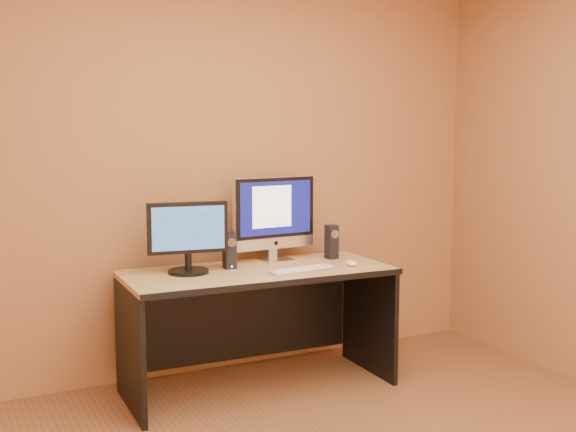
{
  "coord_description": "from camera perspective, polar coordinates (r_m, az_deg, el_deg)",
  "views": [
    {
      "loc": [
        -1.52,
        -2.26,
        1.57
      ],
      "look_at": [
        0.32,
        1.43,
        1.04
      ],
      "focal_mm": 45.0,
      "sensor_mm": 36.0,
      "label": 1
    }
  ],
  "objects": [
    {
      "name": "imac",
      "position": [
        4.48,
        -0.92,
        -0.17
      ],
      "size": [
        0.57,
        0.24,
        0.54
      ],
      "primitive_type": null,
      "rotation": [
        0.0,
        0.0,
        0.07
      ],
      "color": "silver",
      "rests_on": "desk"
    },
    {
      "name": "desk",
      "position": [
        4.33,
        -2.35,
        -8.96
      ],
      "size": [
        1.58,
        0.72,
        0.72
      ],
      "primitive_type": null,
      "rotation": [
        0.0,
        0.0,
        -0.03
      ],
      "color": "tan",
      "rests_on": "ground"
    },
    {
      "name": "walls",
      "position": [
        2.74,
        7.32,
        1.55
      ],
      "size": [
        4.0,
        4.0,
        2.6
      ],
      "primitive_type": null,
      "color": "#935F3B",
      "rests_on": "ground"
    },
    {
      "name": "cable_b",
      "position": [
        4.62,
        -0.86,
        -3.26
      ],
      "size": [
        0.06,
        0.17,
        0.01
      ],
      "primitive_type": "cylinder",
      "rotation": [
        1.57,
        0.0,
        -0.28
      ],
      "color": "black",
      "rests_on": "desk"
    },
    {
      "name": "speaker_right",
      "position": [
        4.58,
        3.47,
        -2.05
      ],
      "size": [
        0.07,
        0.07,
        0.21
      ],
      "primitive_type": null,
      "rotation": [
        0.0,
        0.0,
        0.03
      ],
      "color": "black",
      "rests_on": "desk"
    },
    {
      "name": "keyboard",
      "position": [
        4.21,
        1.17,
        -4.25
      ],
      "size": [
        0.43,
        0.17,
        0.02
      ],
      "primitive_type": "cube",
      "rotation": [
        0.0,
        0.0,
        0.14
      ],
      "color": "silver",
      "rests_on": "desk"
    },
    {
      "name": "speaker_left",
      "position": [
        4.28,
        -4.65,
        -2.74
      ],
      "size": [
        0.07,
        0.07,
        0.21
      ],
      "primitive_type": null,
      "rotation": [
        0.0,
        0.0,
        -0.01
      ],
      "color": "black",
      "rests_on": "desk"
    },
    {
      "name": "cable_a",
      "position": [
        4.63,
        -0.68,
        -3.25
      ],
      "size": [
        0.07,
        0.21,
        0.01
      ],
      "primitive_type": "cylinder",
      "rotation": [
        1.57,
        0.0,
        0.29
      ],
      "color": "black",
      "rests_on": "desk"
    },
    {
      "name": "second_monitor",
      "position": [
        4.15,
        -7.92,
        -1.72
      ],
      "size": [
        0.5,
        0.3,
        0.41
      ],
      "primitive_type": null,
      "rotation": [
        0.0,
        0.0,
        -0.14
      ],
      "color": "black",
      "rests_on": "desk"
    },
    {
      "name": "mouse",
      "position": [
        4.37,
        5.04,
        -3.72
      ],
      "size": [
        0.07,
        0.11,
        0.04
      ],
      "primitive_type": "ellipsoid",
      "rotation": [
        0.0,
        0.0,
        -0.11
      ],
      "color": "white",
      "rests_on": "desk"
    }
  ]
}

